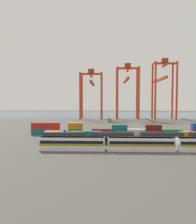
# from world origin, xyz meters

# --- Properties ---
(ground_plane) EXTENTS (420.00, 420.00, 0.00)m
(ground_plane) POSITION_xyz_m (0.00, 40.00, 0.00)
(ground_plane) COLOR #4C4944
(harbour_water) EXTENTS (400.00, 110.00, 0.01)m
(harbour_water) POSITION_xyz_m (0.00, 143.99, 0.00)
(harbour_water) COLOR #384C60
(harbour_water) RESTS_ON ground_plane
(passenger_train) EXTENTS (59.35, 3.14, 3.90)m
(passenger_train) POSITION_xyz_m (5.95, -23.34, 2.14)
(passenger_train) COLOR silver
(passenger_train) RESTS_ON ground_plane
(freight_tank_row) EXTENTS (63.45, 3.08, 4.54)m
(freight_tank_row) POSITION_xyz_m (6.38, -13.67, 2.17)
(freight_tank_row) COLOR #232326
(freight_tank_row) RESTS_ON ground_plane
(shipping_container_0) EXTENTS (6.04, 2.44, 2.60)m
(shipping_container_0) POSITION_xyz_m (-25.35, -2.41, 1.30)
(shipping_container_0) COLOR orange
(shipping_container_0) RESTS_ON ground_plane
(shipping_container_1) EXTENTS (12.10, 2.44, 2.60)m
(shipping_container_1) POSITION_xyz_m (-12.06, -2.41, 1.30)
(shipping_container_1) COLOR #146066
(shipping_container_1) RESTS_ON ground_plane
(shipping_container_2) EXTENTS (6.04, 2.44, 2.60)m
(shipping_container_2) POSITION_xyz_m (1.22, -2.41, 1.30)
(shipping_container_2) COLOR slate
(shipping_container_2) RESTS_ON ground_plane
(shipping_container_3) EXTENTS (6.04, 2.44, 2.60)m
(shipping_container_3) POSITION_xyz_m (1.22, -2.41, 3.90)
(shipping_container_3) COLOR #146066
(shipping_container_3) RESTS_ON shipping_container_2
(shipping_container_4) EXTENTS (6.04, 2.44, 2.60)m
(shipping_container_4) POSITION_xyz_m (14.50, -2.41, 1.30)
(shipping_container_4) COLOR #146066
(shipping_container_4) RESTS_ON ground_plane
(shipping_container_5) EXTENTS (6.04, 2.44, 2.60)m
(shipping_container_5) POSITION_xyz_m (14.50, -2.41, 3.90)
(shipping_container_5) COLOR maroon
(shipping_container_5) RESTS_ON shipping_container_4
(shipping_container_6) EXTENTS (6.04, 2.44, 2.60)m
(shipping_container_6) POSITION_xyz_m (27.79, -2.41, 1.30)
(shipping_container_6) COLOR orange
(shipping_container_6) RESTS_ON ground_plane
(shipping_container_7) EXTENTS (12.10, 2.44, 2.60)m
(shipping_container_7) POSITION_xyz_m (-30.40, 4.14, 1.30)
(shipping_container_7) COLOR #146066
(shipping_container_7) RESTS_ON ground_plane
(shipping_container_8) EXTENTS (12.10, 2.44, 2.60)m
(shipping_container_8) POSITION_xyz_m (-30.40, 4.14, 3.90)
(shipping_container_8) COLOR #AD211C
(shipping_container_8) RESTS_ON shipping_container_7
(shipping_container_9) EXTENTS (6.04, 2.44, 2.60)m
(shipping_container_9) POSITION_xyz_m (-17.29, 4.14, 1.30)
(shipping_container_9) COLOR #197538
(shipping_container_9) RESTS_ON ground_plane
(shipping_container_10) EXTENTS (6.04, 2.44, 2.60)m
(shipping_container_10) POSITION_xyz_m (-17.29, 4.14, 3.90)
(shipping_container_10) COLOR orange
(shipping_container_10) RESTS_ON shipping_container_9
(shipping_container_11) EXTENTS (12.10, 2.44, 2.60)m
(shipping_container_11) POSITION_xyz_m (-4.17, 4.14, 1.30)
(shipping_container_11) COLOR maroon
(shipping_container_11) RESTS_ON ground_plane
(shipping_container_12) EXTENTS (12.10, 2.44, 2.60)m
(shipping_container_12) POSITION_xyz_m (8.94, 4.14, 1.30)
(shipping_container_12) COLOR silver
(shipping_container_12) RESTS_ON ground_plane
(shipping_container_13) EXTENTS (12.10, 2.44, 2.60)m
(shipping_container_13) POSITION_xyz_m (22.06, 4.14, 1.30)
(shipping_container_13) COLOR #197538
(shipping_container_13) RESTS_ON ground_plane
(gantry_crane_west) EXTENTS (18.77, 39.92, 41.37)m
(gantry_crane_west) POSITION_xyz_m (-16.23, 88.62, 25.81)
(gantry_crane_west) COLOR red
(gantry_crane_west) RESTS_ON ground_plane
(gantry_crane_central) EXTENTS (18.76, 37.35, 45.82)m
(gantry_crane_central) POSITION_xyz_m (13.78, 88.18, 27.99)
(gantry_crane_central) COLOR red
(gantry_crane_central) RESTS_ON ground_plane
(gantry_crane_east) EXTENTS (18.44, 41.00, 49.63)m
(gantry_crane_east) POSITION_xyz_m (43.78, 88.56, 29.71)
(gantry_crane_east) COLOR red
(gantry_crane_east) RESTS_ON ground_plane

